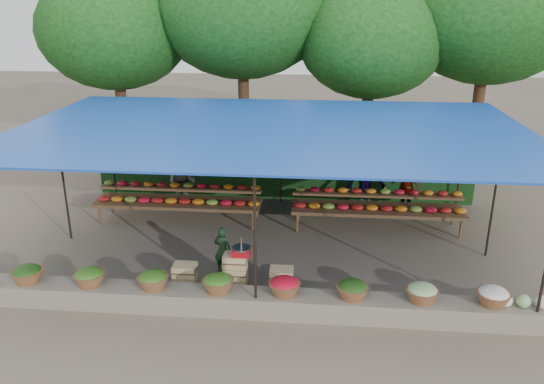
# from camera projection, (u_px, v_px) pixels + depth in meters

# --- Properties ---
(ground) EXTENTS (60.00, 60.00, 0.00)m
(ground) POSITION_uv_depth(u_px,v_px,m) (271.00, 247.00, 12.23)
(ground) COLOR #645B4A
(ground) RESTS_ON ground
(stone_curb) EXTENTS (10.60, 0.55, 0.40)m
(stone_curb) POSITION_uv_depth(u_px,v_px,m) (257.00, 303.00, 9.59)
(stone_curb) COLOR slate
(stone_curb) RESTS_ON ground
(stall_canopy) EXTENTS (10.80, 6.60, 2.82)m
(stall_canopy) POSITION_uv_depth(u_px,v_px,m) (271.00, 132.00, 11.36)
(stall_canopy) COLOR black
(stall_canopy) RESTS_ON ground
(produce_baskets) EXTENTS (8.98, 0.58, 0.34)m
(produce_baskets) POSITION_uv_depth(u_px,v_px,m) (251.00, 285.00, 9.47)
(produce_baskets) COLOR brown
(produce_baskets) RESTS_ON stone_curb
(netting_backdrop) EXTENTS (10.60, 0.06, 2.50)m
(netting_backdrop) POSITION_uv_depth(u_px,v_px,m) (282.00, 157.00, 14.75)
(netting_backdrop) COLOR #184418
(netting_backdrop) RESTS_ON ground
(tree_row) EXTENTS (16.51, 5.50, 7.12)m
(tree_row) POSITION_uv_depth(u_px,v_px,m) (306.00, 23.00, 16.27)
(tree_row) COLOR #3B2815
(tree_row) RESTS_ON ground
(fruit_table_left) EXTENTS (4.21, 0.95, 0.93)m
(fruit_table_left) POSITION_uv_depth(u_px,v_px,m) (179.00, 198.00, 13.51)
(fruit_table_left) COLOR #4F311F
(fruit_table_left) RESTS_ON ground
(fruit_table_right) EXTENTS (4.21, 0.95, 0.93)m
(fruit_table_right) POSITION_uv_depth(u_px,v_px,m) (378.00, 205.00, 13.06)
(fruit_table_right) COLOR #4F311F
(fruit_table_right) RESTS_ON ground
(crate_counter) EXTENTS (2.35, 0.34, 0.77)m
(crate_counter) POSITION_uv_depth(u_px,v_px,m) (234.00, 276.00, 10.30)
(crate_counter) COLOR tan
(crate_counter) RESTS_ON ground
(weighing_scale) EXTENTS (0.35, 0.35, 0.38)m
(weighing_scale) POSITION_uv_depth(u_px,v_px,m) (241.00, 251.00, 10.10)
(weighing_scale) COLOR red
(weighing_scale) RESTS_ON crate_counter
(vendor_seated) EXTENTS (0.42, 0.33, 1.03)m
(vendor_seated) POSITION_uv_depth(u_px,v_px,m) (223.00, 250.00, 10.89)
(vendor_seated) COLOR #16321A
(vendor_seated) RESTS_ON ground
(customer_left) EXTENTS (0.81, 0.66, 1.56)m
(customer_left) POSITION_uv_depth(u_px,v_px,m) (182.00, 182.00, 14.14)
(customer_left) COLOR slate
(customer_left) RESTS_ON ground
(customer_mid) EXTENTS (1.20, 0.84, 1.70)m
(customer_mid) POSITION_uv_depth(u_px,v_px,m) (367.00, 180.00, 14.07)
(customer_mid) COLOR slate
(customer_mid) RESTS_ON ground
(customer_right) EXTENTS (0.89, 0.88, 1.51)m
(customer_right) POSITION_uv_depth(u_px,v_px,m) (406.00, 187.00, 13.88)
(customer_right) COLOR slate
(customer_right) RESTS_ON ground
(blue_crate_front) EXTENTS (0.51, 0.38, 0.30)m
(blue_crate_front) POSITION_uv_depth(u_px,v_px,m) (85.00, 289.00, 10.16)
(blue_crate_front) COLOR navy
(blue_crate_front) RESTS_ON ground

